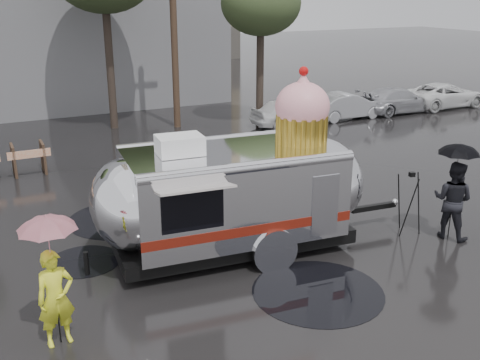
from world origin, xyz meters
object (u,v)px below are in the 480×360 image
person_right (453,200)px  tripod (410,197)px  airstream_trailer (236,190)px  person_left (56,298)px

person_right → tripod: size_ratio=1.21×
person_right → tripod: bearing=22.4°
person_right → tripod: person_right is taller
tripod → airstream_trailer: bearing=177.7°
person_left → tripod: person_left is taller
airstream_trailer → tripod: (4.16, -1.01, -0.53)m
person_left → tripod: 8.44m
airstream_trailer → person_right: 5.19m
airstream_trailer → tripod: 4.31m
person_left → tripod: size_ratio=1.08×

